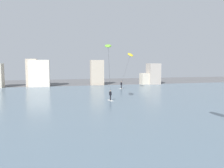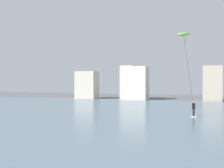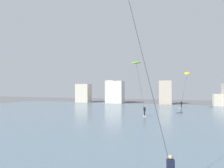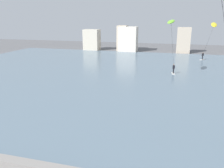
{
  "view_description": "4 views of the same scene",
  "coord_description": "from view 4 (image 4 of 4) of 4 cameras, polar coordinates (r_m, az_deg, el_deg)",
  "views": [
    {
      "loc": [
        -6.33,
        -2.35,
        6.38
      ],
      "look_at": [
        -2.11,
        15.86,
        4.51
      ],
      "focal_mm": 36.63,
      "sensor_mm": 36.0,
      "label": 1
    },
    {
      "loc": [
        3.37,
        1.04,
        4.08
      ],
      "look_at": [
        -1.1,
        13.93,
        3.87
      ],
      "focal_mm": 46.13,
      "sensor_mm": 36.0,
      "label": 2
    },
    {
      "loc": [
        6.63,
        0.85,
        4.83
      ],
      "look_at": [
        2.05,
        14.63,
        5.07
      ],
      "focal_mm": 31.32,
      "sensor_mm": 36.0,
      "label": 3
    },
    {
      "loc": [
        1.6,
        -6.52,
        9.32
      ],
      "look_at": [
        -2.96,
        10.23,
        4.29
      ],
      "focal_mm": 37.25,
      "sensor_mm": 36.0,
      "label": 4
    }
  ],
  "objects": [
    {
      "name": "kitesurfer_lime",
      "position": [
        37.44,
        14.39,
        13.31
      ],
      "size": [
        1.9,
        4.57,
        8.96
      ],
      "color": "silver",
      "rests_on": "water_bay"
    },
    {
      "name": "kitesurfer_orange",
      "position": [
        16.66,
        25.61,
        16.36
      ],
      "size": [
        3.25,
        3.38,
        10.78
      ],
      "color": "silver",
      "rests_on": "water_bay"
    },
    {
      "name": "kitesurfer_yellow",
      "position": [
        52.43,
        23.56,
        12.61
      ],
      "size": [
        2.63,
        5.56,
        8.36
      ],
      "color": "silver",
      "rests_on": "water_bay"
    },
    {
      "name": "water_bay",
      "position": [
        38.2,
        12.37,
        1.74
      ],
      "size": [
        84.0,
        52.0,
        0.1
      ],
      "primitive_type": "cube",
      "color": "slate",
      "rests_on": "ground"
    },
    {
      "name": "far_shore_buildings",
      "position": [
        64.68,
        9.84,
        10.39
      ],
      "size": [
        44.72,
        5.38,
        6.99
      ],
      "color": "beige",
      "rests_on": "ground"
    }
  ]
}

